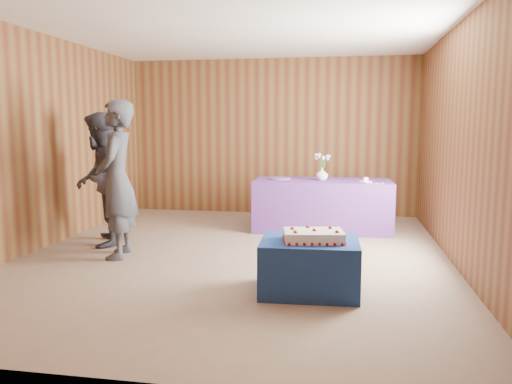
% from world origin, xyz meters
% --- Properties ---
extents(ground, '(6.00, 6.00, 0.00)m').
position_xyz_m(ground, '(0.00, 0.00, 0.00)').
color(ground, '#85715C').
rests_on(ground, ground).
extents(room_shell, '(5.04, 6.04, 2.72)m').
position_xyz_m(room_shell, '(0.00, 0.00, 1.80)').
color(room_shell, brown).
rests_on(room_shell, ground).
extents(cake_table, '(0.93, 0.74, 0.50)m').
position_xyz_m(cake_table, '(0.96, -1.16, 0.25)').
color(cake_table, navy).
rests_on(cake_table, ground).
extents(serving_table, '(2.03, 0.96, 0.75)m').
position_xyz_m(serving_table, '(0.96, 1.69, 0.38)').
color(serving_table, '#683799').
rests_on(serving_table, ground).
extents(sheet_cake, '(0.62, 0.47, 0.13)m').
position_xyz_m(sheet_cake, '(1.00, -1.19, 0.55)').
color(sheet_cake, white).
rests_on(sheet_cake, cake_table).
extents(vase, '(0.21, 0.21, 0.19)m').
position_xyz_m(vase, '(0.95, 1.66, 0.84)').
color(vase, white).
rests_on(vase, serving_table).
extents(flower_spray, '(0.24, 0.24, 0.18)m').
position_xyz_m(flower_spray, '(0.95, 1.66, 1.09)').
color(flower_spray, '#2D702C').
rests_on(flower_spray, vase).
extents(platter, '(0.43, 0.43, 0.02)m').
position_xyz_m(platter, '(0.31, 1.72, 0.76)').
color(platter, '#7653A7').
rests_on(platter, serving_table).
extents(plate, '(0.24, 0.24, 0.01)m').
position_xyz_m(plate, '(1.58, 1.58, 0.76)').
color(plate, white).
rests_on(plate, serving_table).
extents(cake_slice, '(0.07, 0.06, 0.07)m').
position_xyz_m(cake_slice, '(1.58, 1.58, 0.79)').
color(cake_slice, white).
rests_on(cake_slice, plate).
extents(knife, '(0.26, 0.07, 0.00)m').
position_xyz_m(knife, '(1.70, 1.39, 0.75)').
color(knife, silver).
rests_on(knife, serving_table).
extents(guest_left, '(0.58, 0.76, 1.85)m').
position_xyz_m(guest_left, '(-1.35, -0.28, 0.93)').
color(guest_left, '#3B3D46').
rests_on(guest_left, ground).
extents(guest_right, '(0.88, 1.00, 1.72)m').
position_xyz_m(guest_right, '(-1.82, 0.23, 0.86)').
color(guest_right, '#36343F').
rests_on(guest_right, ground).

